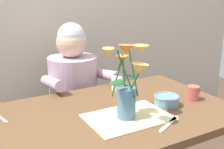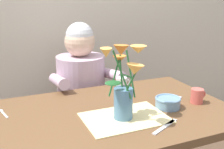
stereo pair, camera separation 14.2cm
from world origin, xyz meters
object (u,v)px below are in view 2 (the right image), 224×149
(seated_person, at_px, (82,101))
(dinner_knife, at_px, (165,126))
(flower_vase, at_px, (124,84))
(ceramic_mug, at_px, (122,84))
(ceramic_bowl, at_px, (168,102))
(tea_cup, at_px, (197,96))

(seated_person, height_order, dinner_knife, seated_person)
(seated_person, bearing_deg, flower_vase, -86.30)
(dinner_knife, height_order, ceramic_mug, ceramic_mug)
(ceramic_mug, bearing_deg, dinner_knife, -93.56)
(ceramic_bowl, xyz_separation_m, ceramic_mug, (-0.10, 0.35, 0.01))
(ceramic_bowl, xyz_separation_m, tea_cup, (0.19, -0.01, 0.01))
(seated_person, xyz_separation_m, ceramic_mug, (0.16, -0.34, 0.22))
(seated_person, distance_m, flower_vase, 0.81)
(dinner_knife, bearing_deg, flower_vase, 107.08)
(ceramic_mug, bearing_deg, ceramic_bowl, -73.26)
(ceramic_bowl, bearing_deg, dinner_knife, -126.82)
(flower_vase, height_order, tea_cup, flower_vase)
(dinner_knife, bearing_deg, tea_cup, 2.55)
(dinner_knife, height_order, tea_cup, tea_cup)
(seated_person, xyz_separation_m, tea_cup, (0.45, -0.70, 0.22))
(flower_vase, relative_size, dinner_knife, 1.96)
(tea_cup, bearing_deg, seated_person, 122.83)
(dinner_knife, xyz_separation_m, tea_cup, (0.32, 0.18, 0.04))
(seated_person, relative_size, dinner_knife, 5.97)
(flower_vase, xyz_separation_m, tea_cup, (0.46, 0.03, -0.14))
(dinner_knife, bearing_deg, ceramic_bowl, 27.25)
(tea_cup, bearing_deg, flower_vase, -176.33)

